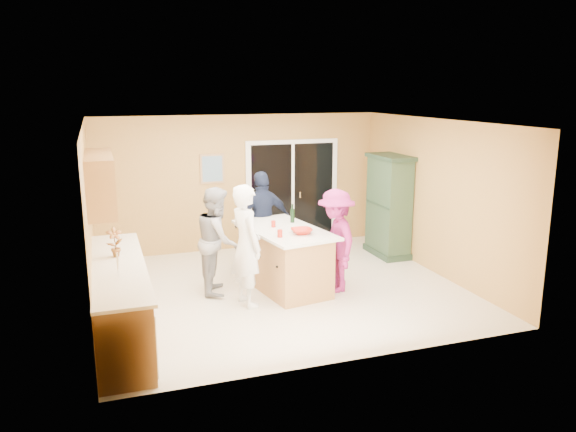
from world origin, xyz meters
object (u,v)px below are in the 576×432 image
object	(u,v)px
kitchen_island	(284,260)
green_hutch	(389,207)
woman_navy	(263,221)
woman_magenta	(336,241)
woman_grey	(218,240)
woman_white	(246,246)

from	to	relation	value
kitchen_island	green_hutch	size ratio (longest dim) A/B	1.04
woman_navy	woman_magenta	world-z (taller)	woman_navy
woman_grey	woman_magenta	distance (m)	1.81
green_hutch	woman_white	xyz separation A→B (m)	(-3.15, -1.56, -0.03)
woman_grey	kitchen_island	bearing A→B (deg)	-86.48
woman_magenta	kitchen_island	bearing A→B (deg)	-113.73
kitchen_island	woman_magenta	world-z (taller)	woman_magenta
green_hutch	woman_magenta	distance (m)	2.23
woman_magenta	woman_navy	bearing A→B (deg)	-147.88
green_hutch	woman_grey	size ratio (longest dim) A/B	1.15
green_hutch	woman_navy	world-z (taller)	green_hutch
kitchen_island	green_hutch	distance (m)	2.69
woman_grey	woman_magenta	size ratio (longest dim) A/B	1.03
woman_navy	woman_magenta	distance (m)	1.56
woman_white	woman_magenta	xyz separation A→B (m)	(1.45, 0.12, -0.09)
woman_white	woman_grey	world-z (taller)	woman_white
woman_grey	woman_magenta	xyz separation A→B (m)	(1.73, -0.54, -0.02)
green_hutch	woman_magenta	xyz separation A→B (m)	(-1.70, -1.44, -0.12)
kitchen_island	woman_navy	size ratio (longest dim) A/B	1.15
green_hutch	woman_navy	bearing A→B (deg)	-178.09
woman_white	woman_grey	bearing A→B (deg)	11.10
kitchen_island	woman_navy	world-z (taller)	woman_navy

